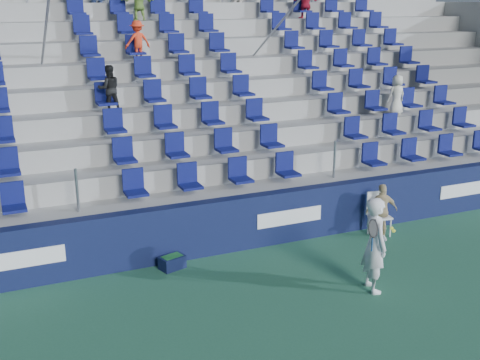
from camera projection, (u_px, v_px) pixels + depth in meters
ground at (294, 317)px, 10.45m from camera, size 70.00×70.00×0.00m
sponsor_wall at (225, 225)px, 13.04m from camera, size 24.00×0.32×1.20m
grandstand at (157, 115)px, 17.06m from camera, size 24.00×8.17×6.63m
tennis_player at (375, 245)px, 11.19m from camera, size 0.69×0.74×1.84m
line_judge_chair at (378, 210)px, 14.01m from camera, size 0.51×0.52×1.02m
line_judge at (382, 210)px, 13.85m from camera, size 0.80×0.50×1.27m
ball_bin at (172, 262)px, 12.30m from camera, size 0.57×0.45×0.28m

